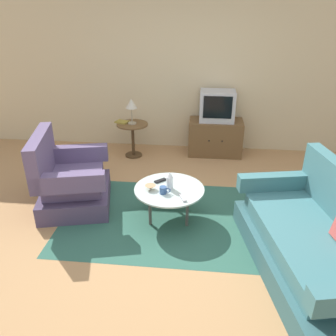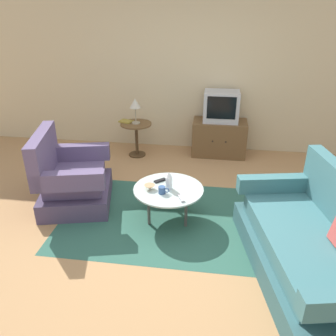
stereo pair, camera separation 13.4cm
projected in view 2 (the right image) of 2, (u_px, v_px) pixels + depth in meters
ground_plane at (169, 224)px, 3.99m from camera, size 16.00×16.00×0.00m
back_wall at (190, 69)px, 5.61m from camera, size 9.00×0.12×2.70m
area_rug at (168, 218)px, 4.10m from camera, size 2.53×1.71×0.00m
armchair at (71, 181)px, 4.29m from camera, size 1.02×1.12×0.96m
couch at (313, 247)px, 3.16m from camera, size 1.24×1.97×0.94m
coffee_table at (168, 191)px, 3.94m from camera, size 0.81×0.81×0.41m
side_table at (136, 132)px, 5.62m from camera, size 0.51×0.51×0.56m
tv_stand at (219, 138)px, 5.71m from camera, size 0.88×0.50×0.58m
television at (221, 106)px, 5.48m from camera, size 0.56×0.40×0.49m
table_lamp at (135, 105)px, 5.41m from camera, size 0.18×0.18×0.41m
vase at (169, 181)px, 3.87m from camera, size 0.08×0.08×0.21m
mug at (162, 190)px, 3.80m from camera, size 0.12×0.08×0.08m
bowl at (150, 187)px, 3.89m from camera, size 0.12×0.12×0.05m
tv_remote_dark at (160, 181)px, 4.07m from camera, size 0.14×0.14×0.02m
tv_remote_silver at (181, 198)px, 3.71m from camera, size 0.10×0.16×0.02m
book at (126, 121)px, 5.60m from camera, size 0.25×0.22×0.02m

